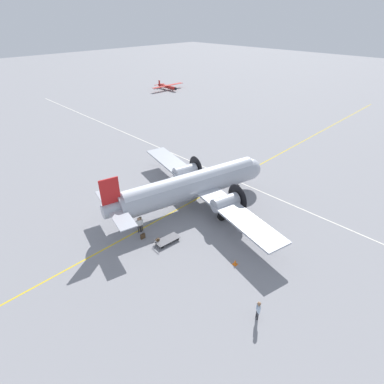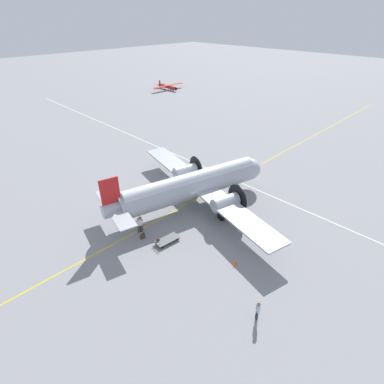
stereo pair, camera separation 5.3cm
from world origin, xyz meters
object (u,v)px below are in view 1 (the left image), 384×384
object	(u,v)px
suitcase_near_door	(158,241)
suitcase_upright_spare	(143,236)
ramp_agent	(141,223)
passenger_boarding	(139,223)
light_aircraft_distant	(168,87)
airliner_main	(195,184)
baggage_cart	(167,240)
crew_foreground	(258,309)
traffic_cone	(235,262)

from	to	relation	value
suitcase_near_door	suitcase_upright_spare	xyz separation A→B (m)	(0.53, -1.59, -0.01)
ramp_agent	passenger_boarding	bearing A→B (deg)	-170.01
suitcase_near_door	light_aircraft_distant	xyz separation A→B (m)	(-43.02, -48.18, 0.55)
suitcase_upright_spare	suitcase_near_door	bearing A→B (deg)	108.44
airliner_main	suitcase_upright_spare	distance (m)	8.19
light_aircraft_distant	baggage_cart	bearing A→B (deg)	-40.12
suitcase_upright_spare	ramp_agent	bearing A→B (deg)	-119.66
airliner_main	ramp_agent	bearing A→B (deg)	-168.54
baggage_cart	ramp_agent	bearing A→B (deg)	109.73
ramp_agent	light_aircraft_distant	distance (m)	62.69
passenger_boarding	ramp_agent	xyz separation A→B (m)	(-0.20, -0.01, -0.01)
ramp_agent	suitcase_near_door	bearing A→B (deg)	-83.75
crew_foreground	baggage_cart	world-z (taller)	crew_foreground
ramp_agent	baggage_cart	bearing A→B (deg)	-69.23
airliner_main	traffic_cone	world-z (taller)	airliner_main
ramp_agent	suitcase_upright_spare	size ratio (longest dim) A/B	2.93
suitcase_upright_spare	baggage_cart	xyz separation A→B (m)	(-1.31, 2.05, 0.01)
suitcase_upright_spare	traffic_cone	world-z (taller)	suitcase_upright_spare
passenger_boarding	ramp_agent	distance (m)	0.20
crew_foreground	passenger_boarding	distance (m)	13.71
airliner_main	suitcase_upright_spare	size ratio (longest dim) A/B	41.43
airliner_main	suitcase_upright_spare	bearing A→B (deg)	-161.26
airliner_main	ramp_agent	world-z (taller)	airliner_main
airliner_main	suitcase_upright_spare	world-z (taller)	airliner_main
crew_foreground	baggage_cart	distance (m)	10.75
baggage_cart	light_aircraft_distant	bearing A→B (deg)	54.86
passenger_boarding	ramp_agent	bearing A→B (deg)	30.93
light_aircraft_distant	traffic_cone	size ratio (longest dim) A/B	20.37
light_aircraft_distant	suitcase_upright_spare	bearing A→B (deg)	-42.22
ramp_agent	baggage_cart	size ratio (longest dim) A/B	0.69
suitcase_upright_spare	traffic_cone	xyz separation A→B (m)	(-3.51, 8.38, -0.03)
airliner_main	passenger_boarding	distance (m)	7.63
passenger_boarding	traffic_cone	size ratio (longest dim) A/B	3.44
baggage_cart	traffic_cone	bearing A→B (deg)	-64.95
baggage_cart	passenger_boarding	bearing A→B (deg)	113.32
crew_foreground	light_aircraft_distant	size ratio (longest dim) A/B	0.16
airliner_main	crew_foreground	xyz separation A→B (m)	(7.42, 13.43, -1.51)
airliner_main	passenger_boarding	world-z (taller)	airliner_main
light_aircraft_distant	traffic_cone	xyz separation A→B (m)	(40.04, 54.97, -0.59)
crew_foreground	ramp_agent	distance (m)	13.72
crew_foreground	traffic_cone	distance (m)	5.41
passenger_boarding	suitcase_upright_spare	size ratio (longest dim) A/B	3.04
light_aircraft_distant	ramp_agent	bearing A→B (deg)	-42.45
traffic_cone	ramp_agent	bearing A→B (deg)	-72.47
suitcase_near_door	traffic_cone	bearing A→B (deg)	113.72
airliner_main	suitcase_near_door	world-z (taller)	airliner_main
traffic_cone	light_aircraft_distant	bearing A→B (deg)	-126.07
passenger_boarding	baggage_cart	world-z (taller)	passenger_boarding
suitcase_upright_spare	light_aircraft_distant	world-z (taller)	light_aircraft_distant
light_aircraft_distant	crew_foreground	bearing A→B (deg)	-35.16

